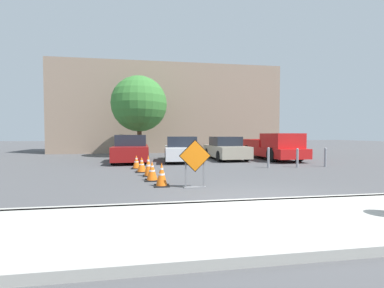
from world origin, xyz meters
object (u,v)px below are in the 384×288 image
(traffic_cone_third, at_px, (148,166))
(bollard_nearest, at_px, (268,157))
(traffic_cone_fourth, at_px, (142,165))
(bollard_third, at_px, (325,157))
(road_closed_sign, at_px, (195,161))
(traffic_cone_second, at_px, (152,171))
(parked_car_second, at_px, (181,150))
(traffic_cone_fifth, at_px, (136,162))
(parked_car_nearest, at_px, (131,150))
(pickup_truck, at_px, (274,148))
(parked_car_third, at_px, (226,149))
(traffic_cone_nearest, at_px, (162,175))
(bollard_second, at_px, (297,157))

(traffic_cone_third, distance_m, bollard_nearest, 5.72)
(traffic_cone_fourth, distance_m, bollard_third, 8.74)
(road_closed_sign, relative_size, bollard_nearest, 1.47)
(traffic_cone_fourth, height_order, bollard_third, bollard_third)
(traffic_cone_second, height_order, bollard_third, bollard_third)
(bollard_third, bearing_deg, bollard_nearest, 180.00)
(traffic_cone_fourth, distance_m, parked_car_second, 4.68)
(traffic_cone_fourth, xyz_separation_m, traffic_cone_fifth, (-0.28, 1.13, -0.01))
(traffic_cone_fifth, xyz_separation_m, bollard_nearest, (6.08, -0.68, 0.21))
(parked_car_nearest, xyz_separation_m, bollard_third, (9.48, -3.68, -0.21))
(parked_car_second, bearing_deg, pickup_truck, -178.17)
(traffic_cone_second, distance_m, traffic_cone_fourth, 2.09)
(traffic_cone_second, bearing_deg, parked_car_nearest, 100.91)
(pickup_truck, relative_size, bollard_third, 5.95)
(parked_car_nearest, bearing_deg, parked_car_third, -175.57)
(traffic_cone_fifth, relative_size, parked_car_third, 0.15)
(traffic_cone_fourth, relative_size, traffic_cone_fifth, 1.02)
(bollard_nearest, distance_m, bollard_third, 2.93)
(traffic_cone_nearest, bearing_deg, parked_car_second, 78.96)
(traffic_cone_fourth, distance_m, bollard_nearest, 5.82)
(traffic_cone_third, xyz_separation_m, parked_car_second, (1.83, 5.25, 0.27))
(traffic_cone_nearest, bearing_deg, traffic_cone_fourth, 103.32)
(traffic_cone_fourth, height_order, traffic_cone_fifth, traffic_cone_fourth)
(traffic_cone_third, height_order, traffic_cone_fourth, traffic_cone_third)
(traffic_cone_nearest, xyz_separation_m, bollard_nearest, (5.08, 3.48, 0.16))
(traffic_cone_third, xyz_separation_m, bollard_second, (6.97, 1.53, 0.09))
(parked_car_third, height_order, bollard_third, parked_car_third)
(traffic_cone_fifth, xyz_separation_m, parked_car_third, (5.28, 3.67, 0.36))
(parked_car_nearest, distance_m, pickup_truck, 8.65)
(traffic_cone_fourth, relative_size, bollard_nearest, 0.65)
(traffic_cone_nearest, relative_size, bollard_nearest, 0.75)
(road_closed_sign, bearing_deg, parked_car_third, 68.03)
(parked_car_second, height_order, bollard_third, parked_car_second)
(parked_car_second, distance_m, pickup_truck, 5.77)
(road_closed_sign, relative_size, traffic_cone_second, 2.14)
(traffic_cone_second, distance_m, bollard_nearest, 5.92)
(parked_car_nearest, distance_m, bollard_nearest, 7.52)
(traffic_cone_second, bearing_deg, road_closed_sign, -47.87)
(road_closed_sign, bearing_deg, bollard_nearest, 43.26)
(road_closed_sign, xyz_separation_m, bollard_second, (5.58, 3.87, -0.31))
(traffic_cone_nearest, bearing_deg, parked_car_nearest, 101.67)
(traffic_cone_fourth, distance_m, traffic_cone_fifth, 1.16)
(bollard_second, bearing_deg, traffic_cone_nearest, -151.99)
(parked_car_nearest, distance_m, parked_car_second, 2.88)
(parked_car_nearest, xyz_separation_m, pickup_truck, (8.65, -0.03, 0.04))
(pickup_truck, bearing_deg, traffic_cone_fifth, 17.32)
(traffic_cone_nearest, distance_m, traffic_cone_fifth, 4.28)
(parked_car_nearest, bearing_deg, parked_car_second, 178.44)
(traffic_cone_fifth, bearing_deg, road_closed_sign, -66.69)
(parked_car_third, distance_m, bollard_nearest, 4.43)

